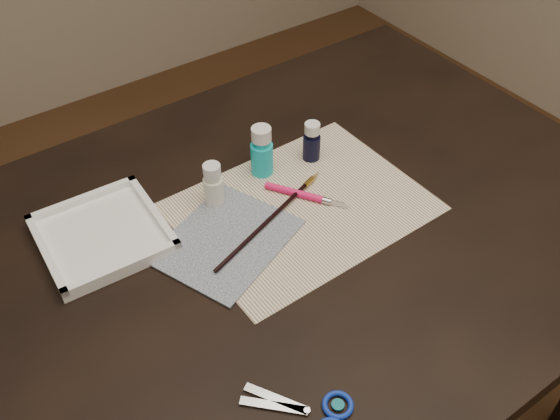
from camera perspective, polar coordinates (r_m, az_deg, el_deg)
table at (r=1.35m, az=0.00°, el=-13.16°), size 1.30×0.90×0.75m
paper at (r=1.10m, az=1.99°, el=0.31°), size 0.43×0.33×0.00m
canvas at (r=1.04m, az=-4.95°, el=-2.78°), size 0.27×0.25×0.00m
paint_bottle_white at (r=1.09m, az=-6.12°, el=2.32°), size 0.04×0.04×0.09m
paint_bottle_cyan at (r=1.14m, az=-1.68°, el=5.42°), size 0.05×0.05×0.10m
paint_bottle_navy at (r=1.18m, az=2.92°, el=6.28°), size 0.04×0.04×0.08m
paintbrush at (r=1.07m, az=-0.75°, el=-0.64°), size 0.29×0.11×0.01m
craft_knife at (r=1.11m, az=2.55°, el=1.30°), size 0.10×0.14×0.01m
scissors at (r=0.85m, az=1.40°, el=-17.99°), size 0.18×0.18×0.01m
palette_tray at (r=1.08m, az=-15.96°, el=-2.11°), size 0.21×0.21×0.02m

